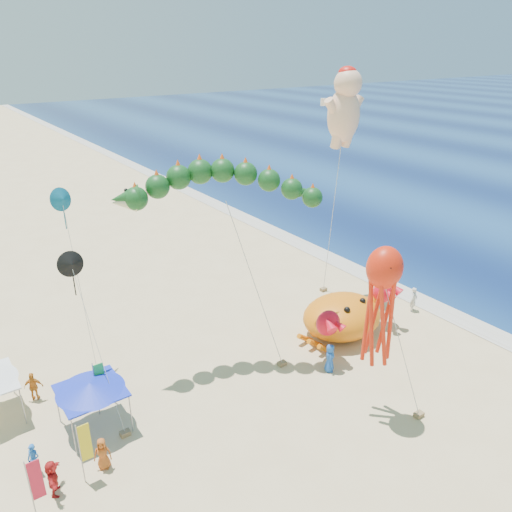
{
  "coord_description": "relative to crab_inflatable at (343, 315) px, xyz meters",
  "views": [
    {
      "loc": [
        -17.43,
        -19.86,
        17.93
      ],
      "look_at": [
        -2.0,
        2.0,
        6.5
      ],
      "focal_mm": 35.0,
      "sensor_mm": 36.0,
      "label": 1
    }
  ],
  "objects": [
    {
      "name": "feather_flags",
      "position": [
        -19.44,
        -0.25,
        0.56
      ],
      "size": [
        9.25,
        5.98,
        3.2
      ],
      "color": "gray",
      "rests_on": "ground"
    },
    {
      "name": "beachgoers",
      "position": [
        -16.21,
        1.64,
        -0.57
      ],
      "size": [
        30.57,
        10.64,
        1.87
      ],
      "color": "orange",
      "rests_on": "ground"
    },
    {
      "name": "ground",
      "position": [
        -3.79,
        -0.22,
        -1.45
      ],
      "size": [
        320.0,
        320.0,
        0.0
      ],
      "primitive_type": "plane",
      "color": "#D1B784",
      "rests_on": "ground"
    },
    {
      "name": "crab_inflatable",
      "position": [
        0.0,
        0.0,
        0.0
      ],
      "size": [
        7.52,
        5.36,
        3.29
      ],
      "color": "orange",
      "rests_on": "ground"
    },
    {
      "name": "canopy_blue",
      "position": [
        -16.38,
        0.87,
        0.99
      ],
      "size": [
        3.33,
        3.33,
        2.71
      ],
      "color": "gray",
      "rests_on": "ground"
    },
    {
      "name": "dragon_kite",
      "position": [
        -7.59,
        2.35,
        9.07
      ],
      "size": [
        11.64,
        5.71,
        11.8
      ],
      "color": "#113E16",
      "rests_on": "ground"
    },
    {
      "name": "foam_strip",
      "position": [
        8.21,
        -0.22,
        -1.44
      ],
      "size": [
        320.0,
        320.0,
        0.0
      ],
      "primitive_type": "plane",
      "color": "silver",
      "rests_on": "ground"
    },
    {
      "name": "octopus_kite",
      "position": [
        -3.98,
        -6.16,
        5.23
      ],
      "size": [
        2.77,
        2.97,
        9.28
      ],
      "color": "red",
      "rests_on": "ground"
    },
    {
      "name": "cherub_kite",
      "position": [
        4.18,
        5.35,
        12.55
      ],
      "size": [
        2.47,
        2.19,
        16.57
      ],
      "color": "#FBBE99",
      "rests_on": "ground"
    },
    {
      "name": "small_kites",
      "position": [
        -17.65,
        2.29,
        5.78
      ],
      "size": [
        9.12,
        13.3,
        10.84
      ],
      "color": "#FF1CAA",
      "rests_on": "ground"
    }
  ]
}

